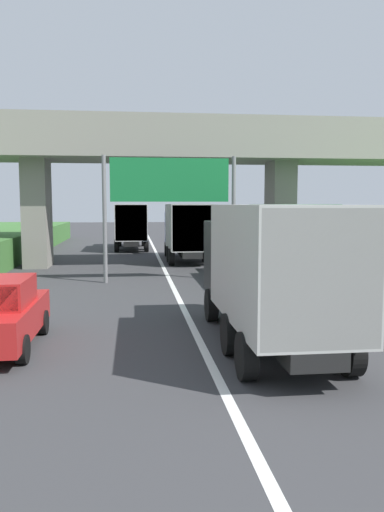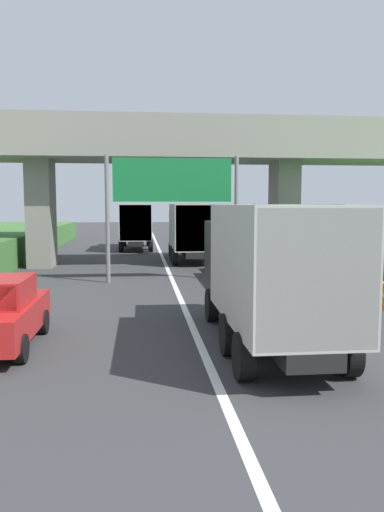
{
  "view_description": "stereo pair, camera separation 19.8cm",
  "coord_description": "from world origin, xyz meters",
  "px_view_note": "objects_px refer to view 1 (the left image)",
  "views": [
    {
      "loc": [
        -1.65,
        3.68,
        3.46
      ],
      "look_at": [
        0.0,
        17.69,
        2.0
      ],
      "focal_mm": 35.49,
      "sensor_mm": 36.0,
      "label": 1
    },
    {
      "loc": [
        -1.45,
        3.66,
        3.46
      ],
      "look_at": [
        0.0,
        17.69,
        2.0
      ],
      "focal_mm": 35.49,
      "sensor_mm": 36.0,
      "label": 2
    }
  ],
  "objects_px": {
    "truck_white": "(131,224)",
    "car_silver": "(204,232)",
    "truck_black": "(269,268)",
    "truck_blue": "(186,229)",
    "truck_green": "(284,239)",
    "construction_barrel_4": "(384,295)",
    "overhead_highway_sign": "(170,189)"
  },
  "relations": [
    {
      "from": "truck_white",
      "to": "construction_barrel_4",
      "type": "distance_m",
      "value": 24.7
    },
    {
      "from": "truck_blue",
      "to": "truck_green",
      "type": "bearing_deg",
      "value": -70.05
    },
    {
      "from": "overhead_highway_sign",
      "to": "truck_black",
      "type": "height_order",
      "value": "overhead_highway_sign"
    },
    {
      "from": "truck_white",
      "to": "truck_black",
      "type": "relative_size",
      "value": 1.0
    },
    {
      "from": "truck_blue",
      "to": "truck_green",
      "type": "height_order",
      "value": "same"
    },
    {
      "from": "truck_white",
      "to": "construction_barrel_4",
      "type": "xyz_separation_m",
      "value": [
        8.29,
        -23.22,
        -1.47
      ]
    },
    {
      "from": "car_silver",
      "to": "truck_blue",
      "type": "bearing_deg",
      "value": -101.73
    },
    {
      "from": "overhead_highway_sign",
      "to": "construction_barrel_4",
      "type": "relative_size",
      "value": 6.53
    },
    {
      "from": "overhead_highway_sign",
      "to": "truck_white",
      "type": "bearing_deg",
      "value": 96.02
    },
    {
      "from": "overhead_highway_sign",
      "to": "truck_green",
      "type": "height_order",
      "value": "overhead_highway_sign"
    },
    {
      "from": "truck_black",
      "to": "car_silver",
      "type": "relative_size",
      "value": 1.78
    },
    {
      "from": "overhead_highway_sign",
      "to": "truck_blue",
      "type": "height_order",
      "value": "overhead_highway_sign"
    },
    {
      "from": "truck_black",
      "to": "construction_barrel_4",
      "type": "xyz_separation_m",
      "value": [
        4.94,
        3.81,
        -1.47
      ]
    },
    {
      "from": "overhead_highway_sign",
      "to": "truck_white",
      "type": "height_order",
      "value": "overhead_highway_sign"
    },
    {
      "from": "truck_white",
      "to": "truck_black",
      "type": "distance_m",
      "value": 27.24
    },
    {
      "from": "car_silver",
      "to": "overhead_highway_sign",
      "type": "bearing_deg",
      "value": -101.47
    },
    {
      "from": "truck_blue",
      "to": "truck_black",
      "type": "height_order",
      "value": "same"
    },
    {
      "from": "overhead_highway_sign",
      "to": "construction_barrel_4",
      "type": "bearing_deg",
      "value": -45.83
    },
    {
      "from": "overhead_highway_sign",
      "to": "truck_blue",
      "type": "distance_m",
      "value": 8.58
    },
    {
      "from": "truck_black",
      "to": "construction_barrel_4",
      "type": "relative_size",
      "value": 8.11
    },
    {
      "from": "car_silver",
      "to": "construction_barrel_4",
      "type": "bearing_deg",
      "value": -87.13
    },
    {
      "from": "truck_white",
      "to": "construction_barrel_4",
      "type": "bearing_deg",
      "value": -70.36
    },
    {
      "from": "truck_white",
      "to": "truck_green",
      "type": "relative_size",
      "value": 1.0
    },
    {
      "from": "car_silver",
      "to": "construction_barrel_4",
      "type": "relative_size",
      "value": 4.56
    },
    {
      "from": "truck_black",
      "to": "truck_green",
      "type": "relative_size",
      "value": 1.0
    },
    {
      "from": "truck_black",
      "to": "construction_barrel_4",
      "type": "distance_m",
      "value": 6.41
    },
    {
      "from": "truck_blue",
      "to": "construction_barrel_4",
      "type": "distance_m",
      "value": 15.77
    },
    {
      "from": "overhead_highway_sign",
      "to": "truck_white",
      "type": "xyz_separation_m",
      "value": [
        -1.74,
        16.48,
        -2.19
      ]
    },
    {
      "from": "truck_white",
      "to": "car_silver",
      "type": "height_order",
      "value": "truck_white"
    },
    {
      "from": "truck_white",
      "to": "truck_green",
      "type": "height_order",
      "value": "same"
    },
    {
      "from": "truck_blue",
      "to": "truck_black",
      "type": "xyz_separation_m",
      "value": [
        0.04,
        -18.71,
        0.0
      ]
    },
    {
      "from": "truck_white",
      "to": "truck_black",
      "type": "height_order",
      "value": "same"
    }
  ]
}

